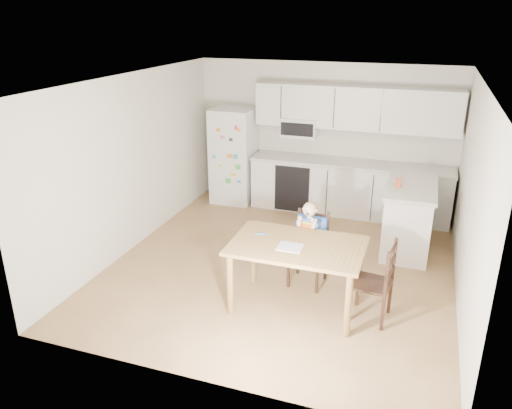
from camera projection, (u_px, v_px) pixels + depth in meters
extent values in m
cube|color=brown|center=(283.00, 264.00, 6.92)|extent=(4.50, 5.00, 0.01)
cube|color=beige|center=(324.00, 136.00, 8.67)|extent=(4.50, 0.02, 2.50)
cube|color=beige|center=(134.00, 163.00, 7.15)|extent=(0.02, 5.00, 2.50)
cube|color=beige|center=(471.00, 198.00, 5.78)|extent=(0.02, 5.00, 2.50)
cube|color=white|center=(287.00, 80.00, 6.01)|extent=(4.50, 5.00, 0.01)
cube|color=silver|center=(234.00, 156.00, 8.97)|extent=(0.72, 0.70, 1.70)
cube|color=silver|center=(349.00, 189.00, 8.54)|extent=(3.34, 0.60, 0.86)
cube|color=beige|center=(350.00, 164.00, 8.36)|extent=(3.37, 0.62, 0.05)
cube|color=black|center=(292.00, 189.00, 8.54)|extent=(0.60, 0.02, 0.80)
cube|color=silver|center=(355.00, 108.00, 8.16)|extent=(3.34, 0.34, 0.70)
cube|color=silver|center=(300.00, 127.00, 8.55)|extent=(0.60, 0.38, 0.33)
cube|color=silver|center=(408.00, 219.00, 7.22)|extent=(0.63, 1.26, 0.93)
cube|color=beige|center=(412.00, 187.00, 7.04)|extent=(0.70, 1.33, 0.05)
cylinder|color=#C8522D|center=(398.00, 182.00, 6.98)|extent=(0.09, 0.09, 0.11)
cube|color=olive|center=(297.00, 246.00, 5.66)|extent=(1.51, 0.97, 0.04)
cylinder|color=olive|center=(230.00, 284.00, 5.66)|extent=(0.08, 0.08, 0.77)
cylinder|color=olive|center=(253.00, 254.00, 6.36)|extent=(0.08, 0.08, 0.77)
cylinder|color=olive|center=(348.00, 305.00, 5.25)|extent=(0.08, 0.08, 0.77)
cylinder|color=olive|center=(359.00, 271.00, 5.95)|extent=(0.08, 0.08, 0.77)
cube|color=#A6A6AB|center=(290.00, 247.00, 5.57)|extent=(0.28, 0.24, 0.01)
cylinder|color=blue|center=(260.00, 234.00, 5.89)|extent=(0.12, 0.06, 0.02)
cube|color=black|center=(308.00, 253.00, 6.29)|extent=(0.45, 0.45, 0.03)
cube|color=black|center=(288.00, 272.00, 6.28)|extent=(0.04, 0.04, 0.41)
cube|color=black|center=(298.00, 259.00, 6.60)|extent=(0.04, 0.04, 0.41)
cube|color=black|center=(317.00, 278.00, 6.14)|extent=(0.04, 0.04, 0.41)
cube|color=black|center=(325.00, 265.00, 6.46)|extent=(0.04, 0.04, 0.41)
cube|color=black|center=(313.00, 228.00, 6.36)|extent=(0.42, 0.07, 0.49)
cube|color=blue|center=(308.00, 248.00, 6.27)|extent=(0.40, 0.36, 0.10)
cube|color=blue|center=(312.00, 228.00, 6.31)|extent=(0.38, 0.09, 0.34)
cube|color=#5C90C7|center=(308.00, 245.00, 6.23)|extent=(0.31, 0.27, 0.02)
cube|color=#2B6096|center=(309.00, 227.00, 6.17)|extent=(0.23, 0.15, 0.26)
cube|color=red|center=(308.00, 230.00, 6.12)|extent=(0.19, 0.03, 0.20)
sphere|color=beige|center=(310.00, 210.00, 6.08)|extent=(0.18, 0.18, 0.17)
ellipsoid|color=olive|center=(310.00, 208.00, 6.07)|extent=(0.18, 0.17, 0.14)
cube|color=black|center=(371.00, 283.00, 5.57)|extent=(0.47, 0.47, 0.03)
cube|color=black|center=(358.00, 289.00, 5.89)|extent=(0.04, 0.04, 0.42)
cube|color=black|center=(390.00, 297.00, 5.73)|extent=(0.04, 0.04, 0.42)
cube|color=black|center=(349.00, 305.00, 5.57)|extent=(0.04, 0.04, 0.42)
cube|color=black|center=(383.00, 313.00, 5.42)|extent=(0.04, 0.04, 0.42)
cube|color=black|center=(391.00, 266.00, 5.40)|extent=(0.08, 0.42, 0.50)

